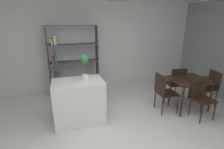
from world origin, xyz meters
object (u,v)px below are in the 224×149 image
at_px(dining_chair_near, 201,94).
at_px(dining_chair_window_side, 210,85).
at_px(dining_chair_island_side, 163,90).
at_px(dining_chair_far, 176,81).
at_px(open_bookshelf, 70,64).
at_px(potted_plant_on_island, 85,64).
at_px(kitchen_island, 79,101).
at_px(dining_table, 188,83).

bearing_deg(dining_chair_near, dining_chair_window_side, 29.90).
relative_size(dining_chair_island_side, dining_chair_far, 1.00).
height_order(open_bookshelf, dining_chair_window_side, open_bookshelf).
relative_size(potted_plant_on_island, dining_chair_window_side, 0.58).
relative_size(open_bookshelf, dining_chair_window_side, 2.22).
relative_size(open_bookshelf, dining_chair_far, 2.14).
bearing_deg(dining_chair_far, dining_chair_window_side, 155.63).
bearing_deg(dining_chair_near, dining_chair_far, 89.21).
height_order(dining_chair_window_side, dining_chair_island_side, dining_chair_island_side).
bearing_deg(potted_plant_on_island, kitchen_island, -151.68).
distance_m(dining_chair_window_side, dining_chair_far, 0.82).
xyz_separation_m(dining_table, dining_chair_island_side, (-0.69, 0.01, -0.11)).
height_order(dining_chair_island_side, dining_chair_far, dining_chair_island_side).
bearing_deg(dining_chair_window_side, dining_chair_near, -52.71).
xyz_separation_m(dining_chair_window_side, dining_chair_far, (-0.70, 0.44, 0.02)).
xyz_separation_m(dining_table, dining_chair_window_side, (0.69, -0.01, -0.14)).
relative_size(potted_plant_on_island, dining_chair_far, 0.56).
xyz_separation_m(potted_plant_on_island, dining_table, (2.48, -0.29, -0.60)).
bearing_deg(dining_chair_island_side, dining_chair_far, -52.63).
bearing_deg(dining_table, dining_chair_far, 91.78).
xyz_separation_m(dining_chair_near, dining_chair_far, (-0.01, 0.86, 0.00)).
bearing_deg(dining_chair_far, dining_table, 99.30).
bearing_deg(potted_plant_on_island, dining_chair_window_side, -5.39).
height_order(dining_chair_near, dining_chair_far, dining_chair_far).
relative_size(potted_plant_on_island, dining_table, 0.57).
bearing_deg(kitchen_island, dining_chair_island_side, -5.29).
xyz_separation_m(potted_plant_on_island, dining_chair_island_side, (1.79, -0.28, -0.71)).
distance_m(dining_chair_island_side, dining_chair_far, 0.79).
relative_size(kitchen_island, open_bookshelf, 0.52).
xyz_separation_m(kitchen_island, open_bookshelf, (-0.07, 1.45, 0.48)).
relative_size(open_bookshelf, dining_table, 2.16).
xyz_separation_m(dining_chair_window_side, dining_chair_near, (-0.69, -0.42, 0.02)).
bearing_deg(dining_table, dining_chair_near, -90.33).
xyz_separation_m(open_bookshelf, dining_chair_window_side, (3.41, -1.66, -0.41)).
bearing_deg(dining_chair_near, dining_chair_island_side, 145.77).
bearing_deg(open_bookshelf, potted_plant_on_island, -79.78).
xyz_separation_m(dining_table, dining_chair_near, (-0.00, -0.43, -0.12)).
bearing_deg(potted_plant_on_island, dining_table, -6.64).
height_order(open_bookshelf, dining_chair_near, open_bookshelf).
relative_size(dining_chair_window_side, dining_chair_island_side, 0.96).
relative_size(dining_chair_island_side, dining_chair_near, 1.01).
bearing_deg(dining_chair_far, dining_chair_island_side, 39.04).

